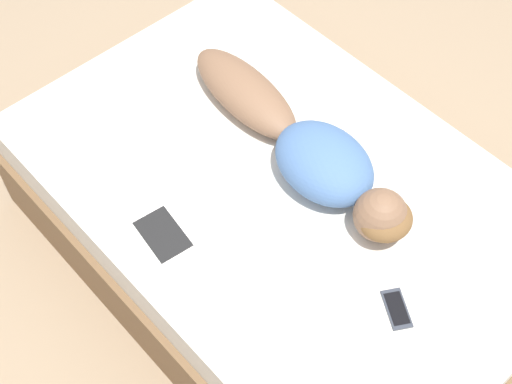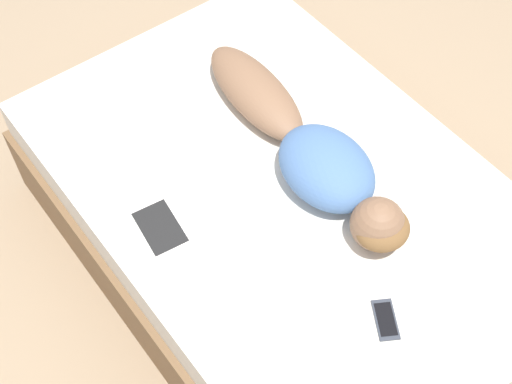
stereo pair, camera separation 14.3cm
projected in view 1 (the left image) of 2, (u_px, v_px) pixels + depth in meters
ground_plane at (280, 256)px, 3.41m from camera, size 12.00×12.00×0.00m
bed at (282, 222)px, 3.17m from camera, size 1.55×2.30×0.60m
person at (306, 147)px, 2.90m from camera, size 0.38×1.30×0.21m
open_magazine at (186, 222)px, 2.80m from camera, size 0.48×0.38×0.01m
cell_phone at (397, 309)px, 2.58m from camera, size 0.15×0.18×0.01m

